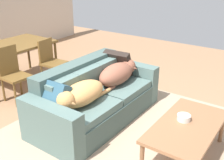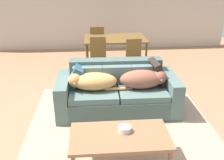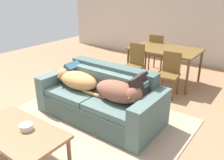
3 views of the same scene
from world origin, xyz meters
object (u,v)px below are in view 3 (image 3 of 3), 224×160
Objects in this scene: throw_pillow_by_left_arm at (72,72)px; dining_table at (165,51)px; dog_on_left_cushion at (76,80)px; dining_chair_far_left at (157,51)px; dog_on_right_cushion at (119,92)px; bowl_on_coffee_table at (26,127)px; throw_pillow_by_right_arm at (143,90)px; dining_chair_near_left at (134,63)px; couch at (102,99)px; coffee_table at (18,134)px; dining_chair_near_right at (169,72)px.

throw_pillow_by_left_arm is 2.21m from dining_table.
dining_chair_far_left is at bearing 87.14° from dog_on_left_cushion.
dog_on_right_cushion is 1.35m from bowl_on_coffee_table.
dining_table is 1.55× the size of dining_chair_far_left.
throw_pillow_by_left_arm reaches higher than dog_on_right_cushion.
dining_chair_near_left is (-1.01, 1.45, -0.15)m from throw_pillow_by_right_arm.
throw_pillow_by_left_arm is (-0.73, 0.07, 0.30)m from couch.
dog_on_right_cushion is 0.95× the size of dining_chair_far_left.
dog_on_right_cushion is 0.75× the size of coffee_table.
dog_on_left_cushion is at bearing -33.66° from throw_pillow_by_left_arm.
throw_pillow_by_left_arm is 0.39× the size of dining_chair_far_left.
throw_pillow_by_right_arm is at bearing -74.29° from dining_table.
dining_chair_near_right reaches higher than coffee_table.
couch is 2.14× the size of dining_chair_far_left.
dining_chair_far_left is at bearing 129.38° from dining_table.
coffee_table is at bearing -111.94° from dog_on_right_cushion.
dog_on_left_cushion is 1.03× the size of dog_on_right_cushion.
dog_on_right_cushion is at bearing -9.66° from throw_pillow_by_left_arm.
couch is at bearing -115.82° from dining_chair_near_right.
couch is 1.54m from dining_chair_near_left.
dog_on_right_cushion is at bearing -0.01° from dog_on_left_cushion.
dog_on_left_cushion is 1.64m from dining_chair_near_left.
dining_table is (-0.28, 2.22, 0.09)m from dog_on_right_cushion.
throw_pillow_by_right_arm is 0.36× the size of coffee_table.
throw_pillow_by_left_arm is 0.41× the size of dining_chair_near_left.
dog_on_right_cushion is 2.85m from dining_chair_far_left.
bowl_on_coffee_table is at bearing -91.38° from couch.
dining_chair_near_right reaches higher than dining_table.
dog_on_left_cushion reaches higher than coffee_table.
throw_pillow_by_left_arm is 0.31× the size of coffee_table.
throw_pillow_by_left_arm is 1.51m from dining_chair_near_left.
throw_pillow_by_right_arm is 1.75m from coffee_table.
dining_chair_near_right reaches higher than couch.
coffee_table is 1.27× the size of dining_chair_far_left.
couch is at bearing 85.64° from coffee_table.
coffee_table is 0.82× the size of dining_table.
throw_pillow_by_left_arm reaches higher than coffee_table.
dining_chair_far_left reaches higher than bowl_on_coffee_table.
couch reaches higher than dog_on_right_cushion.
dining_table is at bearing 127.47° from dining_chair_far_left.
bowl_on_coffee_table is (-0.04, -1.39, 0.17)m from couch.
dining_chair_far_left reaches higher than dining_table.
dining_chair_near_right reaches higher than throw_pillow_by_left_arm.
dining_chair_near_left is 0.83m from dining_chair_near_right.
dining_chair_near_left is (-0.44, -0.59, -0.21)m from dining_table.
dog_on_right_cushion is 1.46m from coffee_table.
throw_pillow_by_left_arm is at bearing 115.07° from bowl_on_coffee_table.
throw_pillow_by_right_arm is (1.45, -0.01, 0.03)m from throw_pillow_by_left_arm.
couch is at bearing 16.06° from dog_on_left_cushion.
dining_chair_far_left is (0.45, 2.56, -0.10)m from throw_pillow_by_left_arm.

